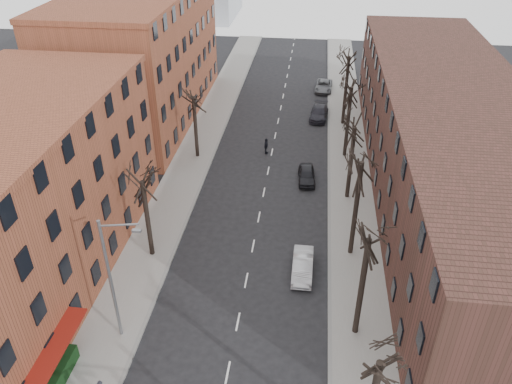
% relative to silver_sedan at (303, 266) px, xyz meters
% --- Properties ---
extents(sidewalk_left, '(4.00, 90.00, 0.15)m').
position_rel_silver_sedan_xyz_m(sidewalk_left, '(-12.00, 17.71, -0.62)').
color(sidewalk_left, gray).
rests_on(sidewalk_left, ground).
extents(sidewalk_right, '(4.00, 90.00, 0.15)m').
position_rel_silver_sedan_xyz_m(sidewalk_right, '(4.00, 17.71, -0.62)').
color(sidewalk_right, gray).
rests_on(sidewalk_right, ground).
extents(building_left_near, '(12.00, 26.00, 12.00)m').
position_rel_silver_sedan_xyz_m(building_left_near, '(-20.00, -2.29, 5.31)').
color(building_left_near, brown).
rests_on(building_left_near, ground).
extents(building_left_far, '(12.00, 28.00, 14.00)m').
position_rel_silver_sedan_xyz_m(building_left_far, '(-20.00, 26.71, 6.31)').
color(building_left_far, brown).
rests_on(building_left_far, ground).
extents(building_right, '(12.00, 50.00, 10.00)m').
position_rel_silver_sedan_xyz_m(building_right, '(12.00, 12.71, 4.31)').
color(building_right, '#472721').
rests_on(building_right, ground).
extents(tree_right_b, '(5.20, 5.20, 10.80)m').
position_rel_silver_sedan_xyz_m(tree_right_b, '(3.60, -5.29, -0.69)').
color(tree_right_b, black).
rests_on(tree_right_b, ground).
extents(tree_right_c, '(5.20, 5.20, 11.60)m').
position_rel_silver_sedan_xyz_m(tree_right_c, '(3.60, 2.71, -0.69)').
color(tree_right_c, black).
rests_on(tree_right_c, ground).
extents(tree_right_d, '(5.20, 5.20, 10.00)m').
position_rel_silver_sedan_xyz_m(tree_right_d, '(3.60, 10.71, -0.69)').
color(tree_right_d, black).
rests_on(tree_right_d, ground).
extents(tree_right_e, '(5.20, 5.20, 10.80)m').
position_rel_silver_sedan_xyz_m(tree_right_e, '(3.60, 18.71, -0.69)').
color(tree_right_e, black).
rests_on(tree_right_e, ground).
extents(tree_right_f, '(5.20, 5.20, 11.60)m').
position_rel_silver_sedan_xyz_m(tree_right_f, '(3.60, 26.71, -0.69)').
color(tree_right_f, black).
rests_on(tree_right_f, ground).
extents(tree_left_a, '(5.20, 5.20, 9.50)m').
position_rel_silver_sedan_xyz_m(tree_left_a, '(-11.60, 0.71, -0.69)').
color(tree_left_a, black).
rests_on(tree_left_a, ground).
extents(tree_left_b, '(5.20, 5.20, 9.50)m').
position_rel_silver_sedan_xyz_m(tree_left_b, '(-11.60, 16.71, -0.69)').
color(tree_left_b, black).
rests_on(tree_left_b, ground).
extents(streetlight, '(2.45, 0.22, 9.03)m').
position_rel_silver_sedan_xyz_m(streetlight, '(-11.03, -7.29, 4.32)').
color(streetlight, slate).
rests_on(streetlight, ground).
extents(silver_sedan, '(1.47, 4.20, 1.38)m').
position_rel_silver_sedan_xyz_m(silver_sedan, '(0.00, 0.00, 0.00)').
color(silver_sedan, '#ADAEB4').
rests_on(silver_sedan, ground).
extents(parked_car_near, '(1.84, 4.00, 1.33)m').
position_rel_silver_sedan_xyz_m(parked_car_near, '(-0.17, 13.20, -0.03)').
color(parked_car_near, black).
rests_on(parked_car_near, ground).
extents(parked_car_mid, '(2.41, 5.00, 1.40)m').
position_rel_silver_sedan_xyz_m(parked_car_mid, '(0.80, 28.10, 0.01)').
color(parked_car_mid, black).
rests_on(parked_car_mid, ground).
extents(parked_car_far, '(2.46, 4.83, 1.31)m').
position_rel_silver_sedan_xyz_m(parked_car_far, '(1.30, 37.40, -0.04)').
color(parked_car_far, '#5B5E63').
rests_on(parked_car_far, ground).
extents(pedestrian_crossing, '(0.58, 1.06, 1.71)m').
position_rel_silver_sedan_xyz_m(pedestrian_crossing, '(-4.60, 18.36, 0.16)').
color(pedestrian_crossing, black).
rests_on(pedestrian_crossing, ground).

